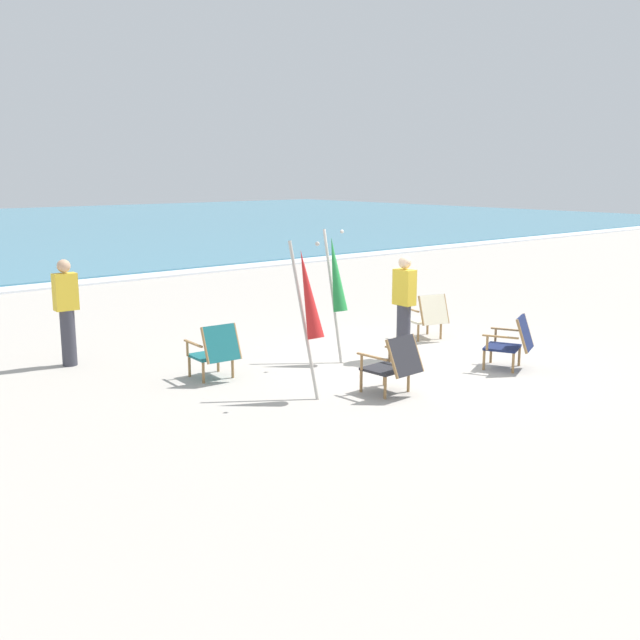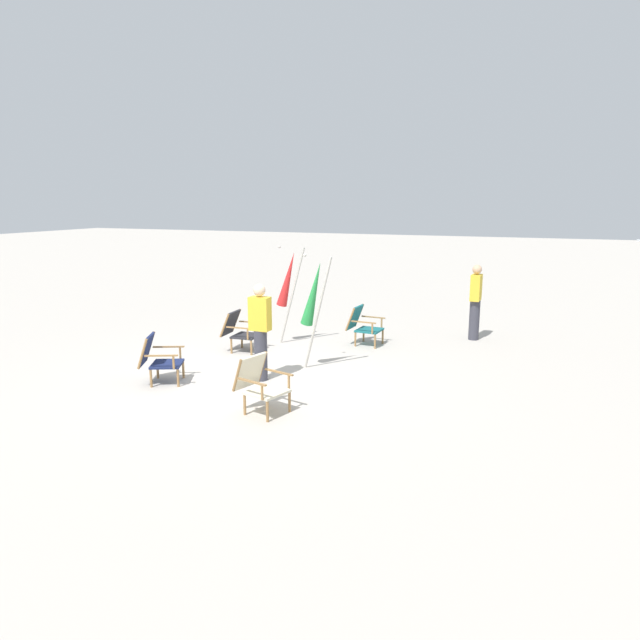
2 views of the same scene
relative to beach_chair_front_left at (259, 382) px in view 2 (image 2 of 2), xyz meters
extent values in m
plane|color=#B2AAA0|center=(-1.42, -0.91, -0.43)|extent=(80.00, 80.00, 0.00)
cube|color=beige|center=(0.04, 0.14, -0.11)|extent=(0.63, 0.60, 0.04)
cube|color=beige|center=(-0.05, -0.17, 0.13)|extent=(0.53, 0.33, 0.50)
cylinder|color=olive|center=(-0.13, 0.41, -0.27)|extent=(0.04, 0.04, 0.32)
cylinder|color=olive|center=(0.32, 0.29, -0.27)|extent=(0.04, 0.04, 0.32)
cylinder|color=olive|center=(-0.24, 0.00, -0.27)|extent=(0.04, 0.04, 0.32)
cylinder|color=olive|center=(0.21, -0.13, -0.27)|extent=(0.04, 0.04, 0.32)
cube|color=olive|center=(-0.23, 0.20, 0.11)|extent=(0.18, 0.52, 0.02)
cylinder|color=olive|center=(-0.18, 0.38, 0.00)|extent=(0.04, 0.04, 0.22)
cube|color=olive|center=(0.30, 0.05, 0.11)|extent=(0.18, 0.52, 0.02)
cylinder|color=olive|center=(0.36, 0.23, 0.00)|extent=(0.04, 0.04, 0.22)
cylinder|color=olive|center=(-0.29, -0.10, 0.13)|extent=(0.10, 0.21, 0.50)
cylinder|color=olive|center=(0.20, -0.24, 0.13)|extent=(0.10, 0.21, 0.50)
cube|color=#28282D|center=(-2.84, -1.77, -0.11)|extent=(0.54, 0.51, 0.04)
cube|color=#28282D|center=(-2.82, -2.11, 0.13)|extent=(0.51, 0.26, 0.49)
cylinder|color=olive|center=(-3.09, -1.57, -0.27)|extent=(0.04, 0.04, 0.32)
cylinder|color=olive|center=(-2.62, -1.54, -0.27)|extent=(0.04, 0.04, 0.32)
cylinder|color=olive|center=(-3.06, -2.00, -0.27)|extent=(0.04, 0.04, 0.32)
cylinder|color=olive|center=(-2.60, -1.98, -0.27)|extent=(0.04, 0.04, 0.32)
cube|color=olive|center=(-3.12, -1.81, 0.11)|extent=(0.06, 0.53, 0.02)
cylinder|color=olive|center=(-3.13, -1.62, 0.00)|extent=(0.04, 0.04, 0.22)
cube|color=olive|center=(-2.56, -1.78, 0.11)|extent=(0.06, 0.53, 0.02)
cylinder|color=olive|center=(-2.57, -1.59, 0.00)|extent=(0.04, 0.04, 0.22)
cylinder|color=olive|center=(-3.08, -2.13, 0.13)|extent=(0.05, 0.24, 0.49)
cylinder|color=olive|center=(-2.57, -2.10, 0.13)|extent=(0.05, 0.24, 0.49)
cube|color=#196066|center=(-4.24, 0.37, -0.11)|extent=(0.55, 0.52, 0.04)
cube|color=#196066|center=(-4.26, 0.03, 0.13)|extent=(0.51, 0.25, 0.50)
cylinder|color=olive|center=(-4.45, 0.60, -0.27)|extent=(0.04, 0.04, 0.32)
cylinder|color=olive|center=(-3.99, 0.56, -0.27)|extent=(0.04, 0.04, 0.32)
cylinder|color=olive|center=(-4.48, 0.17, -0.27)|extent=(0.04, 0.04, 0.32)
cylinder|color=olive|center=(-4.02, 0.13, -0.27)|extent=(0.04, 0.04, 0.32)
cube|color=olive|center=(-4.52, 0.37, 0.11)|extent=(0.07, 0.53, 0.02)
cylinder|color=olive|center=(-4.50, 0.55, 0.00)|extent=(0.04, 0.04, 0.22)
cube|color=olive|center=(-3.96, 0.33, 0.11)|extent=(0.07, 0.53, 0.02)
cylinder|color=olive|center=(-3.94, 0.51, 0.00)|extent=(0.04, 0.04, 0.22)
cylinder|color=olive|center=(-4.51, 0.05, 0.13)|extent=(0.06, 0.22, 0.50)
cylinder|color=olive|center=(-4.00, 0.02, 0.13)|extent=(0.06, 0.22, 0.50)
cube|color=#19234C|center=(-0.61, -2.03, -0.11)|extent=(0.67, 0.65, 0.04)
cube|color=#19234C|center=(-0.47, -2.32, 0.14)|extent=(0.53, 0.39, 0.50)
cylinder|color=olive|center=(-0.91, -1.93, -0.27)|extent=(0.04, 0.04, 0.32)
cylinder|color=olive|center=(-0.48, -1.74, -0.27)|extent=(0.04, 0.04, 0.32)
cylinder|color=olive|center=(-0.73, -2.32, -0.27)|extent=(0.04, 0.04, 0.32)
cylinder|color=olive|center=(-0.30, -2.13, -0.27)|extent=(0.04, 0.04, 0.32)
cube|color=olive|center=(-0.85, -2.16, 0.11)|extent=(0.25, 0.50, 0.02)
cylinder|color=olive|center=(-0.93, -1.99, 0.00)|extent=(0.04, 0.04, 0.22)
cube|color=olive|center=(-0.34, -1.93, 0.11)|extent=(0.25, 0.50, 0.02)
cylinder|color=olive|center=(-0.42, -1.76, 0.00)|extent=(0.04, 0.04, 0.22)
cylinder|color=olive|center=(-0.71, -2.43, 0.14)|extent=(0.12, 0.20, 0.51)
cylinder|color=olive|center=(-0.24, -2.22, 0.14)|extent=(0.12, 0.20, 0.51)
cylinder|color=#B7B2A8|center=(-2.21, 0.02, 0.58)|extent=(0.15, 0.57, 2.04)
cone|color=#23843D|center=(-2.23, -0.07, 0.94)|extent=(0.31, 0.54, 1.17)
sphere|color=#B7B2A8|center=(-2.26, -0.24, 1.60)|extent=(0.06, 0.06, 0.06)
cylinder|color=#B7B2A8|center=(-3.76, -1.17, 0.58)|extent=(0.06, 0.59, 2.04)
cone|color=red|center=(-3.76, -1.27, 0.94)|extent=(0.24, 0.52, 1.17)
sphere|color=#B7B2A8|center=(-3.75, -1.44, 1.60)|extent=(0.06, 0.06, 0.06)
cylinder|color=#383842|center=(-5.53, 2.34, 0.00)|extent=(0.22, 0.22, 0.86)
cube|color=gold|center=(-5.53, 2.34, 0.71)|extent=(0.35, 0.22, 0.56)
sphere|color=tan|center=(-5.53, 2.34, 1.10)|extent=(0.20, 0.20, 0.20)
cylinder|color=#383842|center=(-1.31, -0.65, 0.00)|extent=(0.22, 0.22, 0.86)
cube|color=gold|center=(-1.31, -0.65, 0.71)|extent=(0.20, 0.34, 0.56)
sphere|color=beige|center=(-1.31, -0.65, 1.10)|extent=(0.20, 0.20, 0.20)
camera|label=1|loc=(-9.77, -8.61, 2.50)|focal=42.00mm
camera|label=2|loc=(6.89, 3.65, 2.56)|focal=32.00mm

